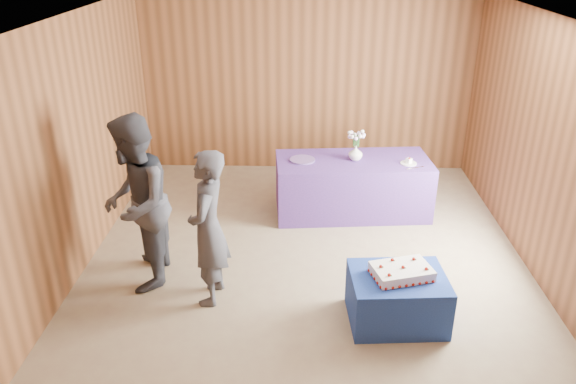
{
  "coord_description": "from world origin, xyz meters",
  "views": [
    {
      "loc": [
        -0.06,
        -5.43,
        3.44
      ],
      "look_at": [
        -0.21,
        0.1,
        0.88
      ],
      "focal_mm": 35.0,
      "sensor_mm": 36.0,
      "label": 1
    }
  ],
  "objects_px": {
    "vase": "(356,153)",
    "guest_right": "(136,204)",
    "serving_table": "(352,186)",
    "cake_table": "(397,298)",
    "sheet_cake": "(402,271)",
    "guest_left": "(208,228)"
  },
  "relations": [
    {
      "from": "cake_table",
      "to": "guest_left",
      "type": "xyz_separation_m",
      "value": [
        -1.84,
        0.32,
        0.56
      ]
    },
    {
      "from": "cake_table",
      "to": "serving_table",
      "type": "bearing_deg",
      "value": 92.41
    },
    {
      "from": "cake_table",
      "to": "vase",
      "type": "xyz_separation_m",
      "value": [
        -0.24,
        2.35,
        0.59
      ]
    },
    {
      "from": "vase",
      "to": "guest_right",
      "type": "relative_size",
      "value": 0.1
    },
    {
      "from": "vase",
      "to": "cake_table",
      "type": "bearing_deg",
      "value": -84.26
    },
    {
      "from": "vase",
      "to": "guest_right",
      "type": "bearing_deg",
      "value": -143.63
    },
    {
      "from": "cake_table",
      "to": "sheet_cake",
      "type": "height_order",
      "value": "sheet_cake"
    },
    {
      "from": "vase",
      "to": "guest_left",
      "type": "height_order",
      "value": "guest_left"
    },
    {
      "from": "sheet_cake",
      "to": "vase",
      "type": "height_order",
      "value": "vase"
    },
    {
      "from": "guest_left",
      "to": "guest_right",
      "type": "distance_m",
      "value": 0.84
    },
    {
      "from": "guest_left",
      "to": "guest_right",
      "type": "xyz_separation_m",
      "value": [
        -0.78,
        0.28,
        0.12
      ]
    },
    {
      "from": "cake_table",
      "to": "guest_right",
      "type": "relative_size",
      "value": 0.48
    },
    {
      "from": "cake_table",
      "to": "serving_table",
      "type": "xyz_separation_m",
      "value": [
        -0.26,
        2.35,
        0.12
      ]
    },
    {
      "from": "guest_left",
      "to": "sheet_cake",
      "type": "bearing_deg",
      "value": 84.74
    },
    {
      "from": "serving_table",
      "to": "cake_table",
      "type": "bearing_deg",
      "value": -88.49
    },
    {
      "from": "serving_table",
      "to": "guest_right",
      "type": "relative_size",
      "value": 1.07
    },
    {
      "from": "serving_table",
      "to": "guest_right",
      "type": "height_order",
      "value": "guest_right"
    },
    {
      "from": "cake_table",
      "to": "vase",
      "type": "bearing_deg",
      "value": 91.87
    },
    {
      "from": "cake_table",
      "to": "guest_left",
      "type": "relative_size",
      "value": 0.56
    },
    {
      "from": "guest_right",
      "to": "cake_table",
      "type": "bearing_deg",
      "value": 71.24
    },
    {
      "from": "sheet_cake",
      "to": "vase",
      "type": "relative_size",
      "value": 3.41
    },
    {
      "from": "guest_left",
      "to": "guest_right",
      "type": "relative_size",
      "value": 0.87
    }
  ]
}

